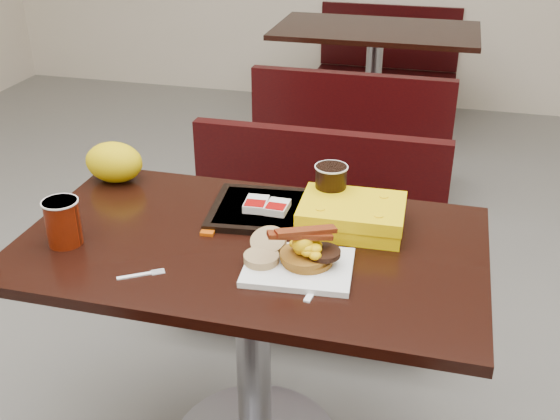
% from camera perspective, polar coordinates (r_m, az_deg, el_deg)
% --- Properties ---
extents(table_near, '(1.20, 0.70, 0.75)m').
position_cam_1_polar(table_near, '(1.95, -2.27, -12.24)').
color(table_near, black).
rests_on(table_near, floor).
extents(bench_near_n, '(1.00, 0.46, 0.72)m').
position_cam_1_polar(bench_near_n, '(2.52, 2.26, -2.59)').
color(bench_near_n, black).
rests_on(bench_near_n, floor).
extents(table_far, '(1.20, 0.70, 0.75)m').
position_cam_1_polar(table_far, '(4.25, 7.89, 10.17)').
color(table_far, black).
rests_on(table_far, floor).
extents(bench_far_s, '(1.00, 0.46, 0.72)m').
position_cam_1_polar(bench_far_s, '(3.59, 6.42, 6.76)').
color(bench_far_s, black).
rests_on(bench_far_s, floor).
extents(bench_far_n, '(1.00, 0.46, 0.72)m').
position_cam_1_polar(bench_far_n, '(4.92, 8.96, 12.32)').
color(bench_far_n, black).
rests_on(bench_far_n, floor).
extents(platter, '(0.27, 0.22, 0.02)m').
position_cam_1_polar(platter, '(1.62, 1.58, -4.90)').
color(platter, white).
rests_on(platter, table_near).
extents(pancake_stack, '(0.16, 0.16, 0.03)m').
position_cam_1_polar(pancake_stack, '(1.62, 2.33, -4.03)').
color(pancake_stack, brown).
rests_on(pancake_stack, platter).
extents(sausage_patty, '(0.10, 0.10, 0.01)m').
position_cam_1_polar(sausage_patty, '(1.60, 3.74, -3.65)').
color(sausage_patty, black).
rests_on(sausage_patty, pancake_stack).
extents(scrambled_eggs, '(0.10, 0.09, 0.05)m').
position_cam_1_polar(scrambled_eggs, '(1.59, 1.93, -3.08)').
color(scrambled_eggs, '#FFC705').
rests_on(scrambled_eggs, pancake_stack).
extents(bacon_strips, '(0.17, 0.13, 0.01)m').
position_cam_1_polar(bacon_strips, '(1.58, 1.73, -2.07)').
color(bacon_strips, '#490B05').
rests_on(bacon_strips, scrambled_eggs).
extents(muffin_bottom, '(0.10, 0.10, 0.02)m').
position_cam_1_polar(muffin_bottom, '(1.62, -1.60, -4.12)').
color(muffin_bottom, '#A68257').
rests_on(muffin_bottom, platter).
extents(muffin_top, '(0.10, 0.10, 0.05)m').
position_cam_1_polar(muffin_top, '(1.66, -0.99, -2.73)').
color(muffin_top, '#A68257').
rests_on(muffin_top, platter).
extents(coffee_cup_near, '(0.11, 0.11, 0.12)m').
position_cam_1_polar(coffee_cup_near, '(1.79, -18.01, -1.01)').
color(coffee_cup_near, maroon).
rests_on(coffee_cup_near, table_near).
extents(fork, '(0.11, 0.08, 0.00)m').
position_cam_1_polar(fork, '(1.63, -12.33, -5.50)').
color(fork, white).
rests_on(fork, table_near).
extents(knife, '(0.04, 0.19, 0.00)m').
position_cam_1_polar(knife, '(1.58, 3.36, -5.99)').
color(knife, white).
rests_on(knife, table_near).
extents(condiment_syrup, '(0.04, 0.03, 0.01)m').
position_cam_1_polar(condiment_syrup, '(1.78, -6.20, -1.93)').
color(condiment_syrup, '#B84407').
rests_on(condiment_syrup, table_near).
extents(tray, '(0.41, 0.31, 0.02)m').
position_cam_1_polar(tray, '(1.87, -0.04, -0.06)').
color(tray, black).
rests_on(tray, table_near).
extents(hashbrown_sleeve_left, '(0.07, 0.09, 0.02)m').
position_cam_1_polar(hashbrown_sleeve_left, '(1.86, -2.04, 0.50)').
color(hashbrown_sleeve_left, silver).
rests_on(hashbrown_sleeve_left, tray).
extents(hashbrown_sleeve_right, '(0.06, 0.08, 0.02)m').
position_cam_1_polar(hashbrown_sleeve_right, '(1.84, -0.22, 0.24)').
color(hashbrown_sleeve_right, silver).
rests_on(hashbrown_sleeve_right, tray).
extents(coffee_cup_far, '(0.11, 0.11, 0.12)m').
position_cam_1_polar(coffee_cup_far, '(1.86, 4.35, 2.07)').
color(coffee_cup_far, black).
rests_on(coffee_cup_far, tray).
extents(clamshell, '(0.28, 0.22, 0.07)m').
position_cam_1_polar(clamshell, '(1.79, 6.15, -0.46)').
color(clamshell, '#F0C204').
rests_on(clamshell, table_near).
extents(paper_bag, '(0.21, 0.17, 0.12)m').
position_cam_1_polar(paper_bag, '(2.11, -13.96, 3.99)').
color(paper_bag, '#D8C407').
rests_on(paper_bag, table_near).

